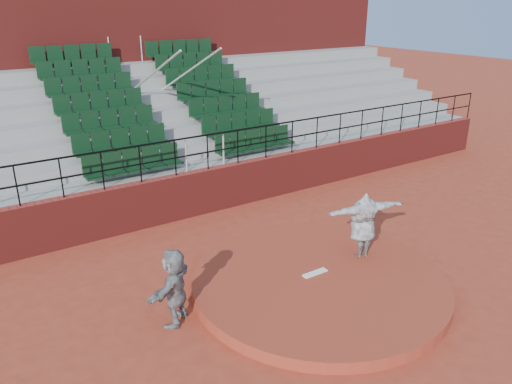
{
  "coord_description": "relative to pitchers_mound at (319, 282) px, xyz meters",
  "views": [
    {
      "loc": [
        -6.29,
        -7.09,
        5.85
      ],
      "look_at": [
        0.0,
        2.5,
        1.4
      ],
      "focal_mm": 35.0,
      "sensor_mm": 36.0,
      "label": 1
    }
  ],
  "objects": [
    {
      "name": "ground",
      "position": [
        0.0,
        0.0,
        -0.12
      ],
      "size": [
        90.0,
        90.0,
        0.0
      ],
      "primitive_type": "plane",
      "color": "#993622",
      "rests_on": "ground"
    },
    {
      "name": "pitchers_mound",
      "position": [
        0.0,
        0.0,
        0.0
      ],
      "size": [
        5.5,
        5.5,
        0.25
      ],
      "primitive_type": "cylinder",
      "color": "#983522",
      "rests_on": "ground"
    },
    {
      "name": "pitching_rubber",
      "position": [
        0.0,
        0.15,
        0.14
      ],
      "size": [
        0.6,
        0.15,
        0.03
      ],
      "primitive_type": "cube",
      "color": "white",
      "rests_on": "pitchers_mound"
    },
    {
      "name": "boundary_wall",
      "position": [
        0.0,
        5.0,
        0.53
      ],
      "size": [
        24.0,
        0.3,
        1.3
      ],
      "primitive_type": "cube",
      "color": "maroon",
      "rests_on": "ground"
    },
    {
      "name": "wall_railing",
      "position": [
        0.0,
        5.0,
        1.9
      ],
      "size": [
        24.04,
        0.05,
        1.03
      ],
      "color": "black",
      "rests_on": "boundary_wall"
    },
    {
      "name": "seating_deck",
      "position": [
        0.0,
        8.65,
        1.31
      ],
      "size": [
        24.0,
        5.97,
        4.63
      ],
      "color": "gray",
      "rests_on": "ground"
    },
    {
      "name": "press_box_facade",
      "position": [
        0.0,
        12.6,
        3.43
      ],
      "size": [
        24.0,
        3.0,
        7.1
      ],
      "primitive_type": "cube",
      "color": "maroon",
      "rests_on": "ground"
    },
    {
      "name": "pitcher",
      "position": [
        1.42,
        0.2,
        0.91
      ],
      "size": [
        2.0,
        0.96,
        1.57
      ],
      "primitive_type": "imported",
      "rotation": [
        0.0,
        0.0,
        2.91
      ],
      "color": "black",
      "rests_on": "pitchers_mound"
    },
    {
      "name": "fielder",
      "position": [
        -3.12,
        0.55,
        0.65
      ],
      "size": [
        1.4,
        1.27,
        1.55
      ],
      "primitive_type": "imported",
      "rotation": [
        0.0,
        0.0,
        3.83
      ],
      "color": "black",
      "rests_on": "ground"
    }
  ]
}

